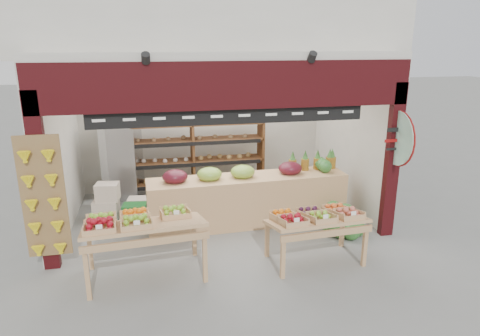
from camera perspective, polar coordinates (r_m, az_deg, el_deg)
name	(u,v)px	position (r m, az deg, el deg)	size (l,w,h in m)	color
ground	(221,223)	(8.06, -2.51, -7.40)	(60.00, 60.00, 0.00)	slate
shop_structure	(205,7)	(8.99, -4.70, 20.64)	(6.36, 5.12, 5.40)	silver
banana_board	(43,200)	(6.64, -24.73, -3.94)	(0.60, 0.15, 1.80)	olive
gift_sign	(398,138)	(7.45, 20.30, 3.74)	(0.04, 0.93, 0.92)	#AEDBBE
back_shelving	(192,144)	(9.16, -6.36, 3.16)	(3.07, 0.50, 1.89)	brown
refrigerator	(123,162)	(9.22, -15.40, 0.80)	(0.67, 0.67, 1.73)	#B0B3B8
cardboard_stack	(120,205)	(8.50, -15.72, -4.82)	(1.05, 0.77, 0.72)	beige
mid_counter	(247,198)	(7.89, 0.99, -4.01)	(3.66, 0.82, 1.13)	tan
display_table_left	(135,223)	(6.21, -13.79, -7.12)	(1.74, 1.06, 1.06)	tan
display_table_right	(316,218)	(6.57, 10.11, -6.56)	(1.47, 0.88, 0.93)	tan
watermelon_pile	(342,223)	(7.77, 13.51, -7.10)	(0.71, 0.73, 0.56)	#194C1C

